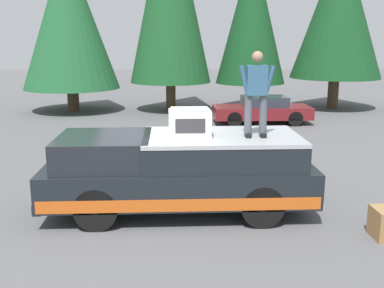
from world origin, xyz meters
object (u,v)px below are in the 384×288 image
(compressor_unit, at_px, (190,122))
(parked_car_maroon, at_px, (262,110))
(pickup_truck, at_px, (179,172))
(person_on_truck_bed, at_px, (256,92))

(compressor_unit, bearing_deg, parked_car_maroon, -19.13)
(pickup_truck, relative_size, person_on_truck_bed, 3.28)
(pickup_truck, bearing_deg, parked_car_maroon, -20.29)
(pickup_truck, distance_m, compressor_unit, 1.08)
(compressor_unit, height_order, parked_car_maroon, compressor_unit)
(person_on_truck_bed, bearing_deg, compressor_unit, 83.07)
(pickup_truck, height_order, person_on_truck_bed, person_on_truck_bed)
(compressor_unit, distance_m, parked_car_maroon, 10.92)
(pickup_truck, distance_m, person_on_truck_bed, 2.28)
(person_on_truck_bed, bearing_deg, parked_car_maroon, -12.16)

